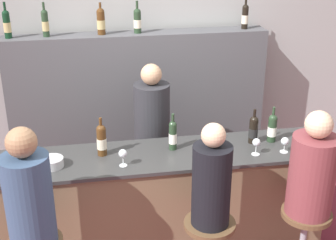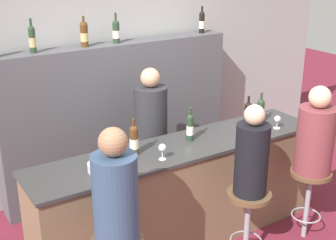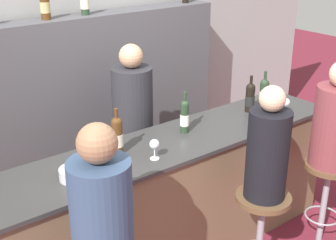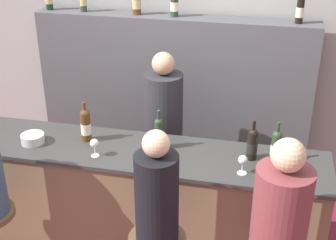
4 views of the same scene
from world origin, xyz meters
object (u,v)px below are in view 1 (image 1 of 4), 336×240
at_px(wine_glass_1, 256,143).
at_px(wine_bottle_counter_3, 272,128).
at_px(wine_bottle_counter_2, 253,129).
at_px(wine_bottle_backbar_0, 7,24).
at_px(wine_glass_0, 123,154).
at_px(wine_bottle_counter_0, 102,140).
at_px(bar_stool_middle, 209,239).
at_px(wine_bottle_backbar_4, 245,16).
at_px(guest_seated_middle, 212,181).
at_px(guest_seated_left, 28,195).
at_px(bar_stool_right, 304,228).
at_px(metal_bowl, 52,162).
at_px(wine_bottle_backbar_2, 101,21).
at_px(wine_bottle_counter_1, 173,135).
at_px(wine_bottle_backbar_3, 137,20).
at_px(guest_seated_right, 312,171).
at_px(wine_glass_2, 285,142).
at_px(wine_bottle_backbar_1, 45,23).
at_px(bartender, 152,149).

bearing_deg(wine_glass_1, wine_bottle_counter_3, 44.61).
distance_m(wine_bottle_counter_2, wine_bottle_backbar_0, 2.53).
relative_size(wine_glass_0, wine_glass_1, 0.99).
height_order(wine_bottle_counter_0, bar_stool_middle, wine_bottle_counter_0).
relative_size(wine_bottle_counter_3, wine_bottle_backbar_4, 1.02).
bearing_deg(guest_seated_middle, guest_seated_left, 180.00).
xyz_separation_m(guest_seated_middle, bar_stool_right, (0.77, 0.00, -0.51)).
bearing_deg(metal_bowl, guest_seated_left, -102.36).
xyz_separation_m(wine_bottle_backbar_2, wine_glass_1, (1.15, -1.42, -0.76)).
distance_m(wine_bottle_counter_1, wine_bottle_backbar_4, 1.72).
bearing_deg(bar_stool_right, wine_bottle_counter_1, 143.47).
bearing_deg(bar_stool_middle, wine_bottle_backbar_3, 98.73).
relative_size(wine_glass_1, guest_seated_right, 0.17).
bearing_deg(wine_bottle_backbar_0, wine_bottle_backbar_2, -0.00).
height_order(wine_bottle_counter_3, wine_bottle_backbar_3, wine_bottle_backbar_3).
relative_size(wine_bottle_counter_3, guest_seated_middle, 0.40).
bearing_deg(guest_seated_middle, bar_stool_right, 0.00).
relative_size(wine_glass_0, bar_stool_right, 0.20).
xyz_separation_m(wine_bottle_backbar_4, wine_glass_2, (-0.09, -1.42, -0.76)).
bearing_deg(wine_bottle_counter_2, wine_bottle_backbar_1, 145.38).
bearing_deg(guest_seated_middle, wine_bottle_backbar_2, 109.07).
xyz_separation_m(bar_stool_middle, bartender, (-0.25, 1.25, 0.17)).
height_order(wine_bottle_counter_3, guest_seated_right, guest_seated_right).
height_order(wine_bottle_counter_2, wine_bottle_counter_3, wine_bottle_counter_3).
height_order(wine_bottle_backbar_3, wine_glass_1, wine_bottle_backbar_3).
distance_m(wine_bottle_backbar_3, bartender, 1.29).
bearing_deg(wine_bottle_backbar_1, wine_bottle_backbar_0, 180.00).
height_order(wine_bottle_counter_0, guest_seated_middle, guest_seated_middle).
bearing_deg(wine_bottle_counter_0, guest_seated_left, -127.22).
bearing_deg(bar_stool_middle, wine_glass_0, 141.77).
bearing_deg(wine_glass_0, bar_stool_right, -18.88).
bearing_deg(wine_bottle_counter_0, wine_glass_2, -8.31).
bearing_deg(wine_bottle_backbar_2, wine_bottle_counter_3, -41.16).
height_order(wine_bottle_counter_2, metal_bowl, wine_bottle_counter_2).
relative_size(guest_seated_left, bar_stool_right, 1.20).
relative_size(wine_bottle_counter_2, bar_stool_right, 0.43).
xyz_separation_m(wine_bottle_counter_0, wine_bottle_backbar_1, (-0.45, 1.20, 0.73)).
xyz_separation_m(wine_bottle_counter_1, guest_seated_middle, (0.15, -0.68, -0.06)).
relative_size(guest_seated_right, bartender, 0.52).
height_order(bar_stool_right, guest_seated_right, guest_seated_right).
xyz_separation_m(wine_glass_0, metal_bowl, (-0.55, 0.08, -0.07)).
distance_m(wine_bottle_counter_1, wine_bottle_counter_3, 0.88).
bearing_deg(metal_bowl, bartender, 37.92).
bearing_deg(bar_stool_middle, bar_stool_right, 0.00).
relative_size(wine_bottle_counter_1, guest_seated_left, 0.37).
relative_size(wine_bottle_backbar_4, guest_seated_right, 0.38).
bearing_deg(wine_bottle_backbar_3, wine_bottle_counter_3, -49.88).
relative_size(guest_seated_left, bartender, 0.55).
distance_m(wine_bottle_counter_3, bar_stool_middle, 1.14).
bearing_deg(wine_bottle_backbar_1, bartender, -34.17).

